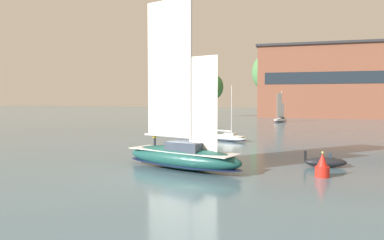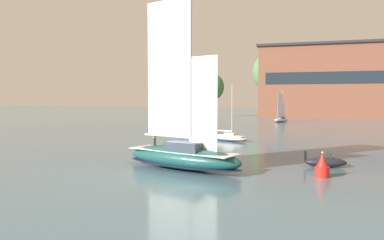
{
  "view_description": "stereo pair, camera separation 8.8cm",
  "coord_description": "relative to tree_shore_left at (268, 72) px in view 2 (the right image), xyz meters",
  "views": [
    {
      "loc": [
        10.06,
        -30.47,
        6.16
      ],
      "look_at": [
        0.0,
        3.0,
        4.06
      ],
      "focal_mm": 35.0,
      "sensor_mm": 36.0,
      "label": 1
    },
    {
      "loc": [
        10.14,
        -30.44,
        6.16
      ],
      "look_at": [
        0.0,
        3.0,
        4.06
      ],
      "focal_mm": 35.0,
      "sensor_mm": 36.0,
      "label": 2
    }
  ],
  "objects": [
    {
      "name": "waterfront_building",
      "position": [
        19.89,
        2.81,
        -2.93
      ],
      "size": [
        45.88,
        18.73,
        22.43
      ],
      "color": "brown",
      "rests_on": "ground"
    },
    {
      "name": "tree_shore_left",
      "position": [
        0.0,
        0.0,
        0.0
      ],
      "size": [
        9.84,
        9.84,
        20.26
      ],
      "color": "#4C3828",
      "rests_on": "ground"
    },
    {
      "name": "tree_shore_center",
      "position": [
        -16.87,
        -3.9,
        -4.63
      ],
      "size": [
        6.63,
        6.63,
        13.65
      ],
      "color": "brown",
      "rests_on": "ground"
    },
    {
      "name": "sailboat_main",
      "position": [
        1.4,
        -91.4,
        -12.94
      ],
      "size": [
        12.15,
        6.92,
        16.1
      ],
      "color": "#194C47",
      "rests_on": "ground"
    },
    {
      "name": "ground_plane",
      "position": [
        1.38,
        -91.39,
        -14.18
      ],
      "size": [
        400.0,
        400.0,
        0.0
      ],
      "primitive_type": "plane",
      "color": "slate"
    },
    {
      "name": "sailboat_moored_mid_channel",
      "position": [
        5.73,
        -24.99,
        -13.49
      ],
      "size": [
        3.9,
        5.91,
        7.95
      ],
      "color": "silver",
      "rests_on": "ground"
    },
    {
      "name": "channel_buoy",
      "position": [
        12.86,
        -91.44,
        -13.39
      ],
      "size": [
        1.1,
        1.1,
        1.99
      ],
      "color": "red",
      "rests_on": "ground"
    },
    {
      "name": "motor_tender",
      "position": [
        13.31,
        -86.94,
        -13.73
      ],
      "size": [
        3.78,
        1.87,
        1.4
      ],
      "color": "black",
      "rests_on": "ground"
    },
    {
      "name": "sailboat_moored_near_marina",
      "position": [
        1.28,
        -69.88,
        -13.64
      ],
      "size": [
        5.9,
        3.54,
        7.86
      ],
      "color": "silver",
      "rests_on": "ground"
    }
  ]
}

